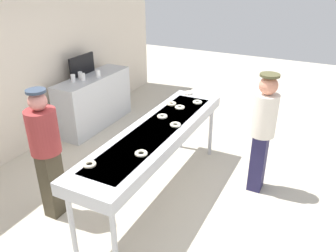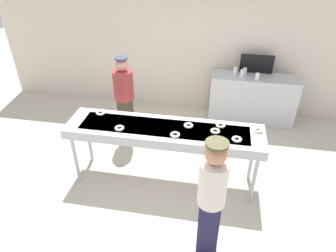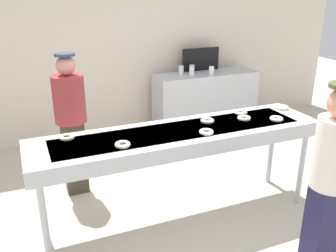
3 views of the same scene
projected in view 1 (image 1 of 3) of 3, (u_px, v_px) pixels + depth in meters
The scene contains 19 objects.
ground_plane at pixel (157, 194), 4.46m from camera, with size 16.00×16.00×0.00m, color beige.
back_wall at pixel (4, 68), 4.86m from camera, with size 8.00×0.12×2.82m, color beige.
fryer_conveyor at pixel (156, 135), 4.07m from camera, with size 2.81×0.67×0.96m.
sugar_donut_0 at pixel (90, 164), 3.30m from camera, with size 0.13×0.13×0.04m, color #FAEBC6.
sugar_donut_1 at pixel (197, 102), 4.79m from camera, with size 0.13×0.13×0.04m, color white.
sugar_donut_2 at pixel (141, 153), 3.49m from camera, with size 0.13×0.13×0.04m, color #ECE8C7.
sugar_donut_3 at pixel (162, 116), 4.34m from camera, with size 0.13×0.13×0.04m, color #ECE9CF.
sugar_donut_4 at pixel (180, 107), 4.61m from camera, with size 0.13×0.13×0.04m, color white.
sugar_donut_5 at pixel (188, 93), 5.14m from camera, with size 0.13×0.13×0.04m, color white.
sugar_donut_6 at pixel (172, 104), 4.73m from camera, with size 0.13×0.13×0.04m, color #FBEEC2.
sugar_donut_7 at pixel (175, 125), 4.11m from camera, with size 0.13×0.13×0.04m, color white.
worker_baker at pixel (46, 148), 3.74m from camera, with size 0.34×0.34×1.60m.
customer_waiting at pixel (263, 129), 4.21m from camera, with size 0.31×0.31×1.61m.
prep_counter at pixel (95, 101), 6.19m from camera, with size 1.65×0.50×0.96m, color #B7BABF.
paper_cup_0 at pixel (98, 74), 5.91m from camera, with size 0.08×0.08×0.13m, color white.
paper_cup_1 at pixel (73, 78), 5.67m from camera, with size 0.08×0.08×0.13m, color white.
paper_cup_2 at pixel (83, 77), 5.73m from camera, with size 0.08×0.08×0.13m, color white.
paper_cup_3 at pixel (80, 75), 5.82m from camera, with size 0.08×0.08×0.13m, color white.
menu_display at pixel (82, 65), 5.99m from camera, with size 0.63×0.04×0.36m, color black.
Camera 1 is at (-3.17, -1.75, 2.76)m, focal length 35.79 mm.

